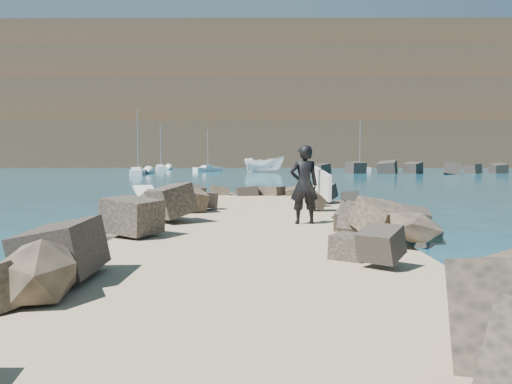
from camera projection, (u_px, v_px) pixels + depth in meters
ground at (256, 249)px, 12.54m from camera, size 800.00×800.00×0.00m
jetty at (256, 252)px, 10.52m from camera, size 6.00×26.00×0.60m
riprap_left at (125, 239)px, 11.02m from camera, size 2.60×22.00×1.00m
riprap_right at (387, 239)px, 10.98m from camera, size 2.60×22.00×1.00m
headland at (288, 117)px, 170.93m from camera, size 360.00×140.00×32.00m
surfboard_resting at (148, 201)px, 14.31m from camera, size 1.39×2.36×0.08m
boat_imported at (264, 165)px, 73.38m from camera, size 6.22×3.18×2.29m
surfer_with_board at (307, 184)px, 12.65m from camera, size 0.92×2.48×2.00m
sailboat_a at (138, 172)px, 64.06m from camera, size 2.50×7.11×8.41m
sailboat_f at (405, 166)px, 108.56m from camera, size 1.14×5.07×6.32m
sailboat_e at (161, 168)px, 85.64m from camera, size 3.07×6.92×8.18m
sailboat_b at (208, 169)px, 77.99m from camera, size 4.42×4.84×6.66m
sailboat_d at (360, 169)px, 80.54m from camera, size 2.28×6.94×8.24m
headland_buildings at (311, 59)px, 161.82m from camera, size 137.50×30.50×5.00m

